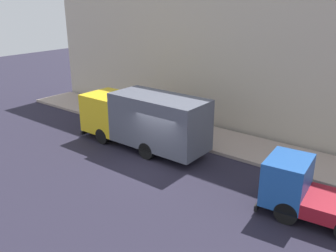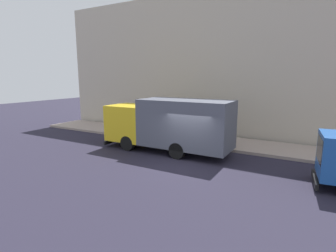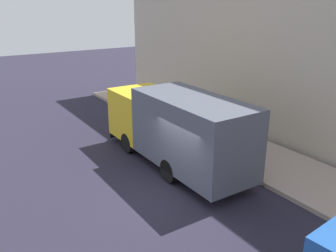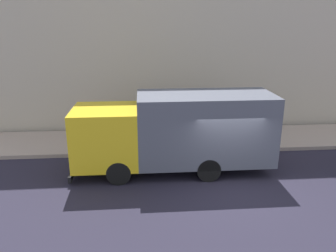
{
  "view_description": "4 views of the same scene",
  "coord_description": "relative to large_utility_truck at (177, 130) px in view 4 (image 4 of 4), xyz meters",
  "views": [
    {
      "loc": [
        -12.52,
        -10.65,
        7.98
      ],
      "look_at": [
        1.09,
        -0.06,
        1.77
      ],
      "focal_mm": 38.18,
      "sensor_mm": 36.0,
      "label": 1
    },
    {
      "loc": [
        -12.03,
        -5.63,
        4.42
      ],
      "look_at": [
        1.66,
        2.05,
        1.49
      ],
      "focal_mm": 28.07,
      "sensor_mm": 36.0,
      "label": 2
    },
    {
      "loc": [
        -6.45,
        -9.44,
        6.52
      ],
      "look_at": [
        1.08,
        2.0,
        1.74
      ],
      "focal_mm": 38.09,
      "sensor_mm": 36.0,
      "label": 3
    },
    {
      "loc": [
        -11.03,
        3.18,
        5.86
      ],
      "look_at": [
        1.72,
        2.16,
        1.78
      ],
      "focal_mm": 35.48,
      "sensor_mm": 36.0,
      "label": 4
    }
  ],
  "objects": [
    {
      "name": "sidewalk",
      "position": [
        3.34,
        -1.84,
        -1.63
      ],
      "size": [
        3.37,
        30.0,
        0.17
      ],
      "primitive_type": "cube",
      "color": "#A59287",
      "rests_on": "ground"
    },
    {
      "name": "traffic_cone_orange",
      "position": [
        2.18,
        3.07,
        -1.22
      ],
      "size": [
        0.44,
        0.44,
        0.63
      ],
      "primitive_type": "cone",
      "color": "orange",
      "rests_on": "sidewalk"
    },
    {
      "name": "large_utility_truck",
      "position": [
        0.0,
        0.0,
        0.0
      ],
      "size": [
        2.38,
        7.9,
        3.16
      ],
      "rotation": [
        0.0,
        0.0,
        -0.0
      ],
      "color": "yellow",
      "rests_on": "ground"
    },
    {
      "name": "ground",
      "position": [
        -1.35,
        -1.84,
        -1.71
      ],
      "size": [
        80.0,
        80.0,
        0.0
      ],
      "primitive_type": "plane",
      "color": "#242131"
    },
    {
      "name": "street_sign_post",
      "position": [
        1.91,
        -0.31,
        -0.06
      ],
      "size": [
        0.44,
        0.08,
        2.51
      ],
      "color": "#4C5156",
      "rests_on": "sidewalk"
    },
    {
      "name": "pedestrian_walking",
      "position": [
        2.93,
        1.07,
        -0.65
      ],
      "size": [
        0.39,
        0.39,
        1.67
      ],
      "rotation": [
        0.0,
        0.0,
        2.94
      ],
      "color": "black",
      "rests_on": "sidewalk"
    },
    {
      "name": "building_facade",
      "position": [
        5.53,
        -1.84,
        3.59
      ],
      "size": [
        0.5,
        30.0,
        10.6
      ],
      "primitive_type": "cube",
      "color": "#BEB29E",
      "rests_on": "ground"
    },
    {
      "name": "pedestrian_standing",
      "position": [
        4.0,
        3.07,
        -0.65
      ],
      "size": [
        0.5,
        0.5,
        1.69
      ],
      "rotation": [
        0.0,
        0.0,
        3.55
      ],
      "color": "brown",
      "rests_on": "sidewalk"
    }
  ]
}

